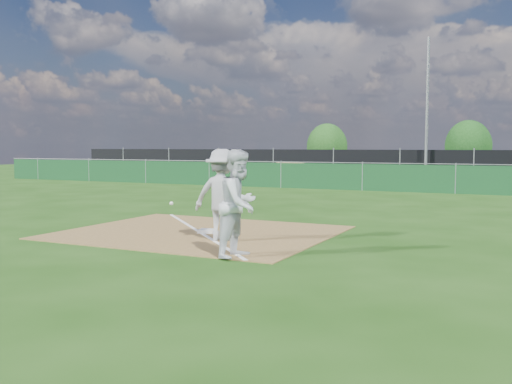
# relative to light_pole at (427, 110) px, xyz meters

# --- Properties ---
(ground) EXTENTS (90.00, 90.00, 0.00)m
(ground) POSITION_rel_light_pole_xyz_m (-1.50, -12.70, -4.00)
(ground) COLOR #1A420E
(ground) RESTS_ON ground
(infield_dirt) EXTENTS (6.00, 5.00, 0.02)m
(infield_dirt) POSITION_rel_light_pole_xyz_m (-1.50, -21.70, -3.99)
(infield_dirt) COLOR brown
(infield_dirt) RESTS_ON ground
(foul_line) EXTENTS (5.01, 5.01, 0.01)m
(foul_line) POSITION_rel_light_pole_xyz_m (-1.50, -21.70, -3.98)
(foul_line) COLOR white
(foul_line) RESTS_ON infield_dirt
(green_fence) EXTENTS (44.00, 0.05, 1.20)m
(green_fence) POSITION_rel_light_pole_xyz_m (-1.50, -7.70, -3.40)
(green_fence) COLOR #103D1C
(green_fence) RESTS_ON ground
(dirt_mound) EXTENTS (3.38, 2.60, 1.17)m
(dirt_mound) POSITION_rel_light_pole_xyz_m (-6.50, -4.20, -3.42)
(dirt_mound) COLOR #9C794B
(dirt_mound) RESTS_ON ground
(black_fence) EXTENTS (46.00, 0.04, 1.80)m
(black_fence) POSITION_rel_light_pole_xyz_m (-1.50, 0.30, -3.10)
(black_fence) COLOR black
(black_fence) RESTS_ON ground
(parking_lot) EXTENTS (46.00, 9.00, 0.01)m
(parking_lot) POSITION_rel_light_pole_xyz_m (-1.50, 5.30, -4.00)
(parking_lot) COLOR black
(parking_lot) RESTS_ON ground
(light_pole) EXTENTS (0.16, 0.16, 8.00)m
(light_pole) POSITION_rel_light_pole_xyz_m (0.00, 0.00, 0.00)
(light_pole) COLOR slate
(light_pole) RESTS_ON ground
(first_base) EXTENTS (0.43, 0.43, 0.07)m
(first_base) POSITION_rel_light_pole_xyz_m (-1.29, -21.70, -3.94)
(first_base) COLOR silver
(first_base) RESTS_ON infield_dirt
(play_at_first) EXTENTS (1.82, 0.87, 1.93)m
(play_at_first) POSITION_rel_light_pole_xyz_m (-0.43, -22.52, -3.02)
(play_at_first) COLOR #B5B5B7
(play_at_first) RESTS_ON infield_dirt
(runner) EXTENTS (0.80, 0.99, 1.94)m
(runner) POSITION_rel_light_pole_xyz_m (0.69, -23.87, -3.03)
(runner) COLOR silver
(runner) RESTS_ON ground
(car_left) EXTENTS (4.60, 2.63, 1.48)m
(car_left) POSITION_rel_light_pole_xyz_m (-6.90, 3.84, -3.25)
(car_left) COLOR #929499
(car_left) RESTS_ON parking_lot
(car_mid) EXTENTS (4.49, 2.22, 1.42)m
(car_mid) POSITION_rel_light_pole_xyz_m (-1.76, 5.16, -3.28)
(car_mid) COLOR black
(car_mid) RESTS_ON parking_lot
(car_right) EXTENTS (4.98, 3.35, 1.34)m
(car_right) POSITION_rel_light_pole_xyz_m (3.68, 4.25, -3.32)
(car_right) COLOR black
(car_right) RESTS_ON parking_lot
(tree_left) EXTENTS (3.20, 3.20, 3.80)m
(tree_left) POSITION_rel_light_pole_xyz_m (-9.33, 10.28, -2.04)
(tree_left) COLOR #382316
(tree_left) RESTS_ON ground
(tree_mid) EXTENTS (3.30, 3.30, 3.91)m
(tree_mid) POSITION_rel_light_pole_xyz_m (1.10, 11.47, -1.99)
(tree_mid) COLOR #382316
(tree_mid) RESTS_ON ground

